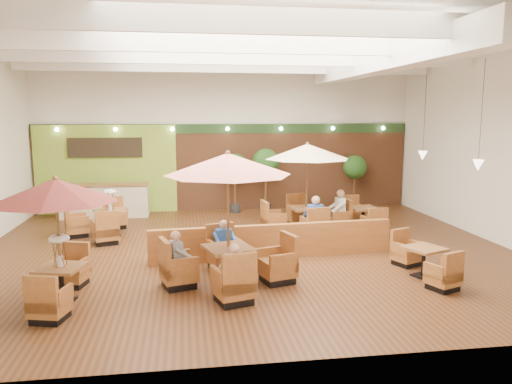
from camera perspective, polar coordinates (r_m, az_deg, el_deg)
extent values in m
plane|color=#381E0F|center=(13.29, -0.98, -6.77)|extent=(14.00, 14.00, 0.00)
cube|color=silver|center=(18.78, -3.34, 6.33)|extent=(14.00, 0.04, 5.50)
cube|color=silver|center=(6.93, 5.29, 1.91)|extent=(14.00, 0.04, 5.50)
cube|color=silver|center=(15.36, 25.97, 4.88)|extent=(0.04, 12.00, 5.50)
cube|color=white|center=(12.93, -1.04, 17.40)|extent=(14.00, 12.00, 0.04)
cube|color=brown|center=(18.80, -3.30, 2.82)|extent=(13.90, 0.10, 3.20)
cube|color=#1E3819|center=(18.70, -3.33, 7.24)|extent=(13.90, 0.12, 0.35)
cube|color=#81A630|center=(18.88, -16.72, 2.49)|extent=(5.00, 0.08, 3.20)
cube|color=black|center=(18.73, -16.86, 4.89)|extent=(2.60, 0.08, 0.70)
cube|color=white|center=(13.75, 14.07, 14.33)|extent=(0.60, 11.00, 0.60)
cube|color=white|center=(8.97, 2.37, 18.91)|extent=(13.60, 0.12, 0.45)
cube|color=white|center=(11.61, -0.19, 16.64)|extent=(13.60, 0.12, 0.45)
cube|color=white|center=(14.17, -1.73, 15.23)|extent=(13.60, 0.12, 0.45)
cube|color=white|center=(16.84, -2.81, 14.22)|extent=(13.60, 0.12, 0.45)
cylinder|color=black|center=(13.85, 24.47, 9.41)|extent=(0.01, 0.01, 3.20)
cone|color=white|center=(13.90, 24.05, 2.82)|extent=(0.28, 0.28, 0.28)
cylinder|color=black|center=(16.46, 18.78, 9.53)|extent=(0.01, 0.01, 3.20)
cone|color=white|center=(16.51, 18.51, 3.97)|extent=(0.28, 0.28, 0.28)
sphere|color=#FFEAC6|center=(18.91, -21.82, 6.64)|extent=(0.14, 0.14, 0.14)
sphere|color=#FFEAC6|center=(18.55, -15.77, 6.91)|extent=(0.14, 0.14, 0.14)
sphere|color=#FFEAC6|center=(18.40, -9.54, 7.11)|extent=(0.14, 0.14, 0.14)
sphere|color=#FFEAC6|center=(18.47, -3.27, 7.22)|extent=(0.14, 0.14, 0.14)
sphere|color=#FFEAC6|center=(18.75, 2.88, 7.25)|extent=(0.14, 0.14, 0.14)
sphere|color=#FFEAC6|center=(19.24, 8.78, 7.20)|extent=(0.14, 0.14, 0.14)
sphere|color=#FFEAC6|center=(19.91, 14.33, 7.08)|extent=(0.14, 0.14, 0.14)
cube|color=beige|center=(18.26, -16.92, -1.06)|extent=(3.00, 0.70, 1.10)
cube|color=brown|center=(18.17, -17.01, 0.80)|extent=(3.00, 0.75, 0.06)
cube|color=brown|center=(12.58, 2.04, -5.64)|extent=(6.21, 0.61, 0.86)
cube|color=brown|center=(10.34, -21.43, -8.07)|extent=(0.98, 0.98, 0.06)
cylinder|color=black|center=(10.43, -21.33, -9.81)|extent=(0.09, 0.09, 0.62)
cube|color=black|center=(10.54, -21.23, -11.52)|extent=(0.52, 0.52, 0.04)
cube|color=brown|center=(9.64, -22.52, -11.87)|extent=(0.71, 0.71, 0.30)
cube|color=brown|center=(9.31, -22.61, -10.75)|extent=(0.59, 0.24, 0.66)
cube|color=brown|center=(9.70, -24.03, -10.63)|extent=(0.20, 0.52, 0.26)
cube|color=brown|center=(9.45, -21.10, -10.98)|extent=(0.20, 0.52, 0.26)
cube|color=black|center=(9.71, -22.44, -13.07)|extent=(0.63, 0.63, 0.13)
cube|color=brown|center=(11.29, -20.29, -8.69)|extent=(0.71, 0.71, 0.30)
cube|color=brown|center=(11.44, -20.43, -6.98)|extent=(0.59, 0.24, 0.66)
cube|color=brown|center=(11.12, -19.07, -7.88)|extent=(0.20, 0.52, 0.26)
cube|color=brown|center=(11.36, -21.59, -7.66)|extent=(0.20, 0.52, 0.26)
cube|color=black|center=(11.35, -20.23, -9.74)|extent=(0.63, 0.63, 0.13)
cylinder|color=brown|center=(10.21, -21.59, -5.38)|extent=(0.06, 0.06, 2.36)
cone|color=#561C19|center=(10.02, -21.92, 0.19)|extent=(2.27, 2.27, 0.45)
sphere|color=brown|center=(9.99, -22.00, 1.49)|extent=(0.10, 0.10, 0.10)
cylinder|color=silver|center=(10.30, -21.48, -7.33)|extent=(0.10, 0.10, 0.22)
cube|color=brown|center=(10.57, -3.16, -6.45)|extent=(1.16, 1.16, 0.07)
cylinder|color=black|center=(10.68, -3.14, -8.44)|extent=(0.11, 0.11, 0.73)
cube|color=black|center=(10.80, -3.12, -10.40)|extent=(0.62, 0.62, 0.04)
cube|color=brown|center=(9.71, -2.57, -10.71)|extent=(0.85, 0.85, 0.35)
cube|color=brown|center=(9.34, -2.91, -9.38)|extent=(0.69, 0.30, 0.77)
cube|color=brown|center=(9.53, -4.39, -9.71)|extent=(0.25, 0.61, 0.31)
cube|color=brown|center=(9.76, -0.82, -9.23)|extent=(0.25, 0.61, 0.31)
cube|color=black|center=(9.80, -2.56, -12.10)|extent=(0.75, 0.75, 0.15)
cube|color=brown|center=(11.70, -3.60, -7.28)|extent=(0.85, 0.85, 0.35)
cube|color=brown|center=(11.88, -3.34, -5.37)|extent=(0.69, 0.30, 0.77)
cube|color=brown|center=(11.75, -2.15, -6.08)|extent=(0.25, 0.61, 0.31)
cube|color=brown|center=(11.53, -5.11, -6.40)|extent=(0.25, 0.61, 0.31)
cube|color=black|center=(11.77, -3.59, -8.47)|extent=(0.75, 0.75, 0.15)
cube|color=brown|center=(10.66, -8.82, -8.99)|extent=(0.85, 0.85, 0.35)
cube|color=brown|center=(10.49, -7.35, -7.38)|extent=(0.30, 0.69, 0.77)
cube|color=brown|center=(10.89, -9.31, -7.41)|extent=(0.61, 0.25, 0.31)
cube|color=brown|center=(10.30, -8.36, -8.34)|extent=(0.61, 0.25, 0.31)
cube|color=black|center=(10.74, -8.79, -10.28)|extent=(0.75, 0.75, 0.15)
cube|color=brown|center=(10.84, 2.44, -8.60)|extent=(0.85, 0.85, 0.35)
cube|color=brown|center=(10.77, 0.93, -6.86)|extent=(0.30, 0.69, 0.77)
cube|color=brown|center=(10.50, 3.25, -7.92)|extent=(0.61, 0.25, 0.31)
cube|color=brown|center=(11.05, 1.69, -7.06)|extent=(0.61, 0.25, 0.31)
cube|color=black|center=(10.92, 2.44, -9.87)|extent=(0.75, 0.75, 0.15)
cylinder|color=brown|center=(10.43, -3.19, -3.35)|extent=(0.06, 0.06, 2.75)
cone|color=#C66C60|center=(10.24, -3.25, 3.21)|extent=(2.64, 2.64, 0.45)
sphere|color=brown|center=(10.22, -3.26, 4.49)|extent=(0.10, 0.10, 0.10)
cube|color=brown|center=(15.22, 5.77, -1.82)|extent=(0.99, 0.99, 0.06)
cylinder|color=black|center=(15.29, 5.75, -3.19)|extent=(0.11, 0.11, 0.70)
cube|color=black|center=(15.38, 5.73, -4.55)|extent=(0.52, 0.52, 0.04)
cube|color=brown|center=(14.35, 6.72, -4.32)|extent=(0.72, 0.72, 0.34)
cube|color=brown|center=(14.02, 6.93, -3.31)|extent=(0.67, 0.17, 0.75)
cube|color=brown|center=(14.20, 5.57, -3.56)|extent=(0.14, 0.59, 0.30)
cube|color=brown|center=(14.42, 7.89, -3.42)|extent=(0.14, 0.59, 0.30)
cube|color=black|center=(14.41, 6.70, -5.27)|extent=(0.64, 0.64, 0.15)
cube|color=brown|center=(16.27, 4.89, -2.71)|extent=(0.72, 0.72, 0.34)
cube|color=brown|center=(16.48, 4.77, -1.43)|extent=(0.67, 0.17, 0.75)
cube|color=brown|center=(16.33, 5.92, -1.93)|extent=(0.14, 0.59, 0.30)
cube|color=brown|center=(16.13, 3.86, -2.03)|extent=(0.14, 0.59, 0.30)
cube|color=black|center=(16.32, 4.87, -3.56)|extent=(0.64, 0.64, 0.15)
cube|color=brown|center=(15.10, 2.01, -3.60)|extent=(0.72, 0.72, 0.34)
cube|color=brown|center=(15.06, 3.07, -2.40)|extent=(0.17, 0.67, 0.75)
cube|color=brown|center=(15.35, 1.70, -2.58)|extent=(0.59, 0.14, 0.30)
cube|color=brown|center=(14.76, 2.34, -3.05)|extent=(0.59, 0.14, 0.30)
cube|color=black|center=(15.15, 2.00, -4.51)|extent=(0.64, 0.64, 0.15)
cube|color=brown|center=(15.58, 9.37, -3.32)|extent=(0.72, 0.72, 0.34)
cube|color=brown|center=(15.46, 8.39, -2.19)|extent=(0.17, 0.67, 0.75)
cube|color=brown|center=(15.26, 9.84, -2.78)|extent=(0.59, 0.14, 0.30)
cube|color=brown|center=(15.82, 8.95, -2.34)|extent=(0.59, 0.14, 0.30)
cube|color=black|center=(15.64, 9.34, -4.20)|extent=(0.64, 0.64, 0.15)
cylinder|color=brown|center=(15.13, 5.80, 0.28)|extent=(0.06, 0.06, 2.66)
cone|color=beige|center=(15.00, 5.87, 4.63)|extent=(2.56, 2.56, 0.45)
sphere|color=brown|center=(14.98, 5.89, 5.51)|extent=(0.10, 0.10, 0.10)
cube|color=brown|center=(15.39, -16.31, -2.13)|extent=(1.10, 1.10, 0.06)
cylinder|color=black|center=(15.46, -16.26, -3.43)|extent=(0.10, 0.10, 0.68)
cube|color=black|center=(15.54, -16.20, -4.73)|extent=(0.58, 0.58, 0.04)
cube|color=brown|center=(14.53, -16.77, -4.52)|extent=(0.81, 0.81, 0.33)
cube|color=brown|center=(14.24, -17.31, -3.56)|extent=(0.64, 0.30, 0.72)
cube|color=brown|center=(14.44, -17.97, -3.83)|extent=(0.26, 0.56, 0.29)
cube|color=brown|center=(14.54, -15.65, -3.64)|extent=(0.26, 0.56, 0.29)
cube|color=black|center=(14.59, -16.72, -5.43)|extent=(0.71, 0.71, 0.14)
cube|color=brown|center=(16.42, -15.78, -2.96)|extent=(0.81, 0.81, 0.33)
cube|color=brown|center=(16.60, -15.43, -1.74)|extent=(0.64, 0.30, 0.72)
cube|color=brown|center=(16.44, -14.80, -2.18)|extent=(0.26, 0.56, 0.29)
cube|color=brown|center=(16.33, -16.84, -2.34)|extent=(0.26, 0.56, 0.29)
cube|color=black|center=(16.47, -15.75, -3.76)|extent=(0.71, 0.71, 0.14)
cube|color=brown|center=(15.64, -19.79, -3.73)|extent=(0.81, 0.81, 0.33)
cube|color=brown|center=(15.45, -18.99, -2.68)|extent=(0.30, 0.64, 0.72)
cube|color=brown|center=(15.89, -19.96, -2.79)|extent=(0.56, 0.26, 0.29)
cube|color=brown|center=(15.31, -19.69, -3.21)|extent=(0.56, 0.26, 0.29)
cube|color=black|center=(15.69, -19.74, -4.58)|extent=(0.71, 0.71, 0.14)
cylinder|color=silver|center=(15.36, -16.34, -1.61)|extent=(0.10, 0.10, 0.22)
cube|color=brown|center=(11.71, 18.67, -6.13)|extent=(1.00, 1.00, 0.05)
cylinder|color=black|center=(11.79, 18.60, -7.61)|extent=(0.09, 0.09, 0.59)
cube|color=black|center=(11.88, 18.52, -9.06)|extent=(0.53, 0.53, 0.04)
cube|color=brown|center=(11.09, 20.58, -9.10)|extent=(0.73, 0.73, 0.29)
cube|color=brown|center=(10.79, 20.80, -8.11)|extent=(0.55, 0.29, 0.63)
cube|color=brown|center=(10.84, 19.76, -8.47)|extent=(0.25, 0.48, 0.25)
cube|color=brown|center=(11.23, 21.48, -7.96)|extent=(0.25, 0.48, 0.25)
cube|color=black|center=(11.15, 20.52, -10.11)|extent=(0.64, 0.64, 0.13)
cube|color=brown|center=(12.54, 16.82, -6.83)|extent=(0.73, 0.73, 0.29)
cube|color=brown|center=(12.70, 16.82, -5.38)|extent=(0.55, 0.29, 0.63)
cube|color=brown|center=(12.68, 17.66, -5.86)|extent=(0.25, 0.48, 0.25)
cube|color=brown|center=(12.31, 16.03, -6.23)|extent=(0.25, 0.48, 0.25)
cube|color=black|center=(12.60, 16.78, -7.74)|extent=(0.64, 0.64, 0.13)
cube|color=brown|center=(15.85, 12.15, -1.81)|extent=(0.88, 0.88, 0.06)
cylinder|color=black|center=(15.92, 12.12, -3.00)|extent=(0.10, 0.10, 0.64)
cube|color=black|center=(15.99, 12.08, -4.19)|extent=(0.46, 0.46, 0.04)
cube|color=brown|center=(15.10, 13.32, -3.96)|extent=(0.64, 0.64, 0.31)
cube|color=brown|center=(14.80, 13.65, -3.08)|extent=(0.60, 0.14, 0.68)
cube|color=brown|center=(14.94, 12.37, -3.30)|extent=(0.11, 0.54, 0.27)
cube|color=brown|center=(15.18, 14.30, -3.18)|extent=(0.11, 0.54, 0.27)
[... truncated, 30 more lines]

